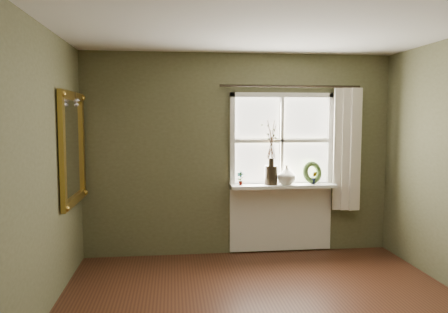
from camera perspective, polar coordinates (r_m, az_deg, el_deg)
name	(u,v)px	position (r m, az deg, el deg)	size (l,w,h in m)	color
ceiling	(285,9)	(3.53, 8.01, 18.52)	(4.50, 4.50, 0.00)	silver
wall_back	(239,154)	(5.71, 1.98, 0.29)	(4.00, 0.10, 2.60)	brown
wall_left	(10,183)	(3.56, -26.17, -3.12)	(0.10, 4.50, 2.60)	brown
window_frame	(282,141)	(5.74, 7.54, 2.07)	(1.36, 0.06, 1.24)	white
window_sill	(283,186)	(5.69, 7.74, -3.83)	(1.36, 0.26, 0.04)	white
window_apron	(281,217)	(5.88, 7.42, -7.91)	(1.36, 0.04, 0.88)	white
dark_jug	(271,175)	(5.63, 6.16, -2.44)	(0.17, 0.17, 0.25)	black
cream_vase	(287,175)	(5.68, 8.17, -2.39)	(0.24, 0.24, 0.25)	beige
wreath	(312,175)	(5.82, 11.45, -2.36)	(0.30, 0.30, 0.07)	#30441E
potted_plant_left	(240,178)	(5.56, 2.15, -2.87)	(0.09, 0.06, 0.18)	#30441E
potted_plant_right	(314,178)	(5.79, 11.63, -2.71)	(0.09, 0.07, 0.16)	#30441E
curtain	(346,149)	(5.92, 15.67, 0.90)	(0.36, 0.12, 1.59)	silver
curtain_rod	(291,86)	(5.71, 8.75, 9.07)	(0.03, 0.03, 1.84)	black
gilt_mirror	(73,148)	(5.11, -19.15, 1.05)	(0.10, 1.04, 1.25)	white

